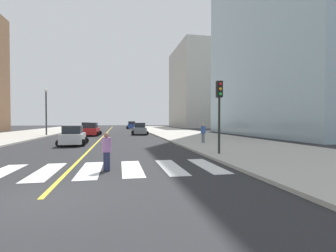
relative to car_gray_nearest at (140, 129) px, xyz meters
name	(u,v)px	position (x,y,z in m)	size (l,w,h in m)	color
ground_plane	(40,200)	(-5.26, -30.70, -0.86)	(220.00, 220.00, 0.00)	#28282B
sidewalk_kerb_east	(207,139)	(6.94, -10.70, -0.78)	(10.00, 120.00, 0.15)	#B2ADA3
crosswalk_paint	(69,171)	(-5.26, -26.70, -0.85)	(13.50, 4.00, 0.01)	silver
lane_divider_paint	(107,132)	(-5.26, 9.30, -0.85)	(0.16, 80.00, 0.01)	yellow
parking_garage_concrete	(203,88)	(23.87, 39.20, 11.86)	(18.00, 24.00, 25.43)	#B2ADA3
car_gray_nearest	(140,129)	(0.00, 0.00, 0.00)	(2.66, 4.16, 1.83)	slate
car_black_second	(86,127)	(-10.29, 19.90, -0.03)	(2.56, 4.02, 1.77)	black
car_silver_third	(73,136)	(-7.04, -15.22, -0.05)	(2.48, 3.91, 1.73)	#B7B7BC
car_blue_fourth	(132,125)	(0.08, 26.61, 0.06)	(2.75, 4.40, 1.96)	#2D479E
car_red_fifth	(91,130)	(-6.95, -1.61, 0.02)	(2.75, 4.28, 1.87)	red
traffic_light_near_corner	(219,102)	(2.89, -23.78, 2.42)	(0.36, 0.41, 4.43)	black
pedestrian_crossing	(107,150)	(-3.64, -27.07, 0.06)	(0.41, 0.41, 1.67)	#232847
pedestrian_waiting_east	(203,132)	(4.41, -16.45, 0.26)	(0.43, 0.43, 1.75)	slate
street_lamp	(46,107)	(-12.99, -1.00, 3.13)	(0.44, 0.44, 6.39)	#38383D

